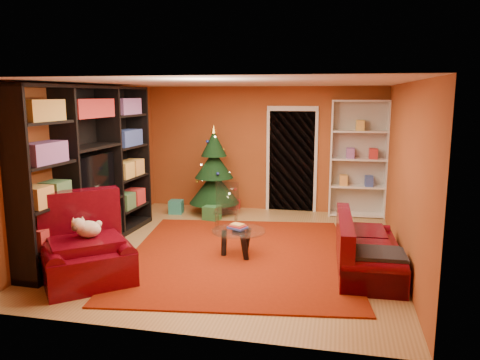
% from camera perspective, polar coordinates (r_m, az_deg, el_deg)
% --- Properties ---
extents(floor, '(5.00, 5.50, 0.05)m').
position_cam_1_polar(floor, '(7.55, -0.65, -8.59)').
color(floor, '#9C7542').
rests_on(floor, ground).
extents(ceiling, '(5.00, 5.50, 0.05)m').
position_cam_1_polar(ceiling, '(7.14, -0.70, 11.95)').
color(ceiling, silver).
rests_on(ceiling, wall_back).
extents(wall_back, '(5.00, 0.05, 2.60)m').
position_cam_1_polar(wall_back, '(9.93, 2.91, 3.82)').
color(wall_back, '#984921').
rests_on(wall_back, ground).
extents(wall_left, '(0.05, 5.50, 2.60)m').
position_cam_1_polar(wall_left, '(8.17, -18.23, 1.91)').
color(wall_left, '#984921').
rests_on(wall_left, ground).
extents(wall_right, '(0.05, 5.50, 2.60)m').
position_cam_1_polar(wall_right, '(7.11, 19.58, 0.65)').
color(wall_right, '#984921').
rests_on(wall_right, ground).
extents(doorway, '(1.06, 0.60, 2.16)m').
position_cam_1_polar(doorway, '(9.84, 6.31, 2.24)').
color(doorway, black).
rests_on(doorway, floor).
extents(rug, '(3.81, 4.28, 0.02)m').
position_cam_1_polar(rug, '(7.23, -0.08, -9.16)').
color(rug, maroon).
rests_on(rug, floor).
extents(media_unit, '(0.65, 3.37, 2.57)m').
position_cam_1_polar(media_unit, '(7.74, -17.95, 1.35)').
color(media_unit, black).
rests_on(media_unit, floor).
extents(christmas_tree, '(1.12, 1.12, 1.84)m').
position_cam_1_polar(christmas_tree, '(9.57, -3.18, 1.11)').
color(christmas_tree, black).
rests_on(christmas_tree, floor).
extents(gift_box_teal, '(0.30, 0.30, 0.27)m').
position_cam_1_polar(gift_box_teal, '(9.80, -7.79, -3.26)').
color(gift_box_teal, '#247F75').
rests_on(gift_box_teal, floor).
extents(gift_box_green, '(0.34, 0.34, 0.29)m').
position_cam_1_polar(gift_box_green, '(9.18, -3.45, -4.06)').
color(gift_box_green, '#266B34').
rests_on(gift_box_green, floor).
extents(gift_box_red, '(0.25, 0.25, 0.21)m').
position_cam_1_polar(gift_box_red, '(10.07, -0.75, -2.99)').
color(gift_box_red, maroon).
rests_on(gift_box_red, floor).
extents(white_bookshelf, '(1.12, 0.43, 2.39)m').
position_cam_1_polar(white_bookshelf, '(9.62, 14.25, 2.48)').
color(white_bookshelf, white).
rests_on(white_bookshelf, floor).
extents(armchair, '(1.68, 1.68, 0.93)m').
position_cam_1_polar(armchair, '(6.48, -18.24, -7.80)').
color(armchair, '#44030D').
rests_on(armchair, rug).
extents(dog, '(0.50, 0.49, 0.30)m').
position_cam_1_polar(dog, '(6.47, -17.99, -5.71)').
color(dog, '#F3DEC6').
rests_on(dog, armchair).
extents(sofa, '(0.88, 1.84, 0.78)m').
position_cam_1_polar(sofa, '(6.74, 15.39, -7.60)').
color(sofa, '#44030D').
rests_on(sofa, rug).
extents(coffee_table, '(1.08, 1.08, 0.51)m').
position_cam_1_polar(coffee_table, '(7.14, -0.18, -7.68)').
color(coffee_table, gray).
rests_on(coffee_table, rug).
extents(acrylic_chair, '(0.47, 0.51, 0.81)m').
position_cam_1_polar(acrylic_chair, '(8.29, -1.68, -3.76)').
color(acrylic_chair, '#66605B').
rests_on(acrylic_chair, rug).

